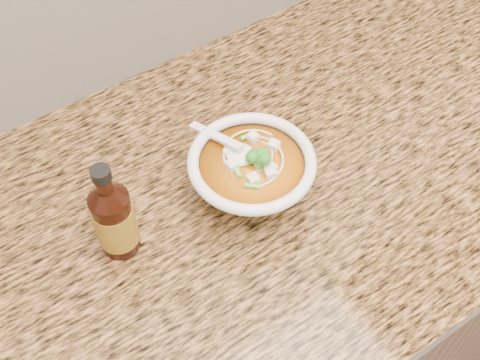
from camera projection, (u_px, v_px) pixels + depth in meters
cabinet at (281, 292)px, 1.32m from camera, size 4.00×0.65×0.86m
counter_slab at (296, 163)px, 0.96m from camera, size 4.00×0.68×0.04m
soup_bowl at (251, 175)px, 0.87m from camera, size 0.18×0.21×0.10m
hot_sauce_bottle at (114, 219)px, 0.80m from camera, size 0.07×0.07×0.17m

